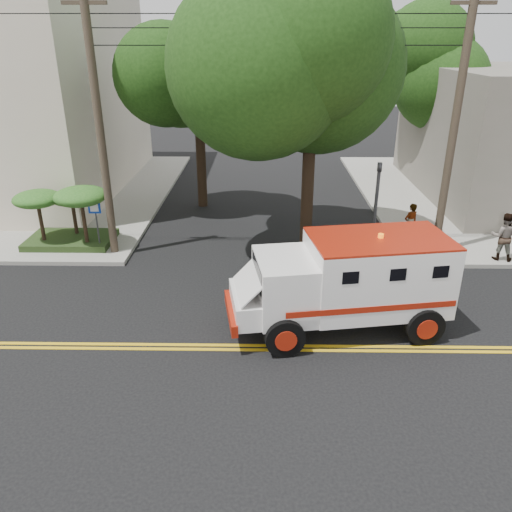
{
  "coord_description": "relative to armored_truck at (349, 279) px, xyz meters",
  "views": [
    {
      "loc": [
        -0.08,
        -10.94,
        7.43
      ],
      "look_at": [
        -0.29,
        2.32,
        1.6
      ],
      "focal_mm": 35.0,
      "sensor_mm": 36.0,
      "label": 1
    }
  ],
  "objects": [
    {
      "name": "ground",
      "position": [
        -2.22,
        -1.04,
        -1.51
      ],
      "size": [
        100.0,
        100.0,
        0.0
      ],
      "primitive_type": "plane",
      "color": "black",
      "rests_on": "ground"
    },
    {
      "name": "sidewalk_nw",
      "position": [
        -15.72,
        12.46,
        -1.44
      ],
      "size": [
        17.0,
        17.0,
        0.15
      ],
      "primitive_type": "cube",
      "color": "gray",
      "rests_on": "ground"
    },
    {
      "name": "utility_pole_left",
      "position": [
        -7.82,
        4.96,
        2.99
      ],
      "size": [
        0.28,
        0.28,
        9.0
      ],
      "primitive_type": "cylinder",
      "color": "#382D23",
      "rests_on": "ground"
    },
    {
      "name": "utility_pole_right",
      "position": [
        4.08,
        5.16,
        2.99
      ],
      "size": [
        0.28,
        0.28,
        9.0
      ],
      "primitive_type": "cylinder",
      "color": "#382D23",
      "rests_on": "ground"
    },
    {
      "name": "tree_main",
      "position": [
        -0.28,
        5.17,
        5.69
      ],
      "size": [
        6.08,
        5.7,
        9.85
      ],
      "color": "black",
      "rests_on": "ground"
    },
    {
      "name": "tree_left",
      "position": [
        -4.9,
        10.75,
        4.22
      ],
      "size": [
        4.48,
        4.2,
        7.7
      ],
      "color": "black",
      "rests_on": "ground"
    },
    {
      "name": "tree_right",
      "position": [
        6.62,
        14.73,
        4.58
      ],
      "size": [
        4.8,
        4.5,
        8.2
      ],
      "color": "black",
      "rests_on": "ground"
    },
    {
      "name": "traffic_signal",
      "position": [
        1.58,
        4.56,
        0.71
      ],
      "size": [
        0.15,
        0.18,
        3.6
      ],
      "color": "#3F3F42",
      "rests_on": "ground"
    },
    {
      "name": "accessibility_sign",
      "position": [
        -8.42,
        5.13,
        -0.15
      ],
      "size": [
        0.45,
        0.1,
        2.02
      ],
      "color": "#3F3F42",
      "rests_on": "ground"
    },
    {
      "name": "palm_planter",
      "position": [
        -9.66,
        5.59,
        0.13
      ],
      "size": [
        3.52,
        2.63,
        2.36
      ],
      "color": "#1E3314",
      "rests_on": "sidewalk_nw"
    },
    {
      "name": "armored_truck",
      "position": [
        0.0,
        0.0,
        0.0
      ],
      "size": [
        6.1,
        3.1,
        2.66
      ],
      "rotation": [
        0.0,
        0.0,
        0.16
      ],
      "color": "white",
      "rests_on": "ground"
    },
    {
      "name": "pedestrian_a",
      "position": [
        3.28,
        5.93,
        -0.57
      ],
      "size": [
        0.69,
        0.59,
        1.59
      ],
      "primitive_type": "imported",
      "rotation": [
        0.0,
        0.0,
        3.58
      ],
      "color": "gray",
      "rests_on": "sidewalk_ne"
    },
    {
      "name": "pedestrian_b",
      "position": [
        6.13,
        4.46,
        -0.5
      ],
      "size": [
        1.01,
        0.89,
        1.73
      ],
      "primitive_type": "imported",
      "rotation": [
        0.0,
        0.0,
        2.81
      ],
      "color": "gray",
      "rests_on": "sidewalk_ne"
    }
  ]
}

